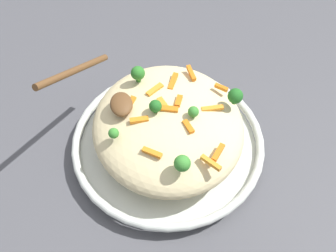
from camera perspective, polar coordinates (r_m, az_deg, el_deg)
The scene contains 24 objects.
ground_plane at distance 0.77m, azimuth -0.00°, elevation -3.26°, with size 2.40×2.40×0.00m, color #4C4C51.
serving_bowl at distance 0.75m, azimuth -0.00°, elevation -2.43°, with size 0.37×0.37×0.04m.
pasta_mound at distance 0.71m, azimuth -0.00°, elevation 0.11°, with size 0.30×0.28×0.09m, color beige.
carrot_piece_0 at distance 0.67m, azimuth 0.34°, elevation 2.38°, with size 0.04×0.01×0.01m, color orange.
carrot_piece_1 at distance 0.63m, azimuth 7.52°, elevation -3.93°, with size 0.03×0.01×0.01m, color orange.
carrot_piece_2 at distance 0.72m, azimuth 7.98°, elevation 5.73°, with size 0.03×0.01×0.01m, color orange.
carrot_piece_3 at distance 0.68m, azimuth -0.87°, elevation 3.47°, with size 0.02×0.01×0.01m, color orange.
carrot_piece_4 at distance 0.74m, azimuth 3.49°, elevation 7.94°, with size 0.04×0.01×0.01m, color orange.
carrot_piece_5 at distance 0.61m, azimuth 6.44°, elevation -5.48°, with size 0.04×0.01×0.01m, color orange.
carrot_piece_6 at distance 0.62m, azimuth -2.40°, elevation -3.98°, with size 0.03×0.01×0.01m, color orange.
carrot_piece_7 at distance 0.70m, azimuth -2.00°, elevation 5.47°, with size 0.04×0.01×0.01m, color orange.
carrot_piece_8 at distance 0.65m, azimuth 3.07°, elevation -0.06°, with size 0.03×0.01×0.01m, color orange.
carrot_piece_9 at distance 0.69m, azimuth -5.79°, elevation 3.21°, with size 0.04×0.01×0.01m, color orange.
carrot_piece_10 at distance 0.68m, azimuth 1.60°, elevation 3.74°, with size 0.02×0.01×0.01m, color orange.
carrot_piece_11 at distance 0.68m, azimuth 6.67°, elevation 2.65°, with size 0.04×0.01×0.01m, color orange.
carrot_piece_12 at distance 0.66m, azimuth -4.34°, elevation 0.93°, with size 0.03×0.01×0.01m, color orange.
carrot_piece_13 at distance 0.72m, azimuth 0.76°, elevation 6.67°, with size 0.04×0.01×0.01m, color orange.
broccoli_floret_0 at distance 0.64m, azimuth -8.14°, elevation -1.09°, with size 0.02×0.02×0.02m.
broccoli_floret_1 at distance 0.72m, azimuth -4.53°, elevation 7.85°, with size 0.03×0.03×0.03m.
broccoli_floret_2 at distance 0.60m, azimuth 2.58°, elevation -5.55°, with size 0.03×0.03×0.03m.
broccoli_floret_3 at distance 0.66m, azimuth 3.83°, elevation 2.13°, with size 0.02×0.02×0.02m.
broccoli_floret_4 at distance 0.66m, azimuth -1.86°, elevation 2.81°, with size 0.02×0.02×0.03m.
broccoli_floret_5 at distance 0.69m, azimuth 10.09°, elevation 4.27°, with size 0.03×0.03×0.03m.
serving_spoon at distance 0.68m, azimuth -9.83°, elevation 5.28°, with size 0.16×0.15×0.10m.
Camera 1 is at (0.42, -0.08, 0.64)m, focal length 40.75 mm.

